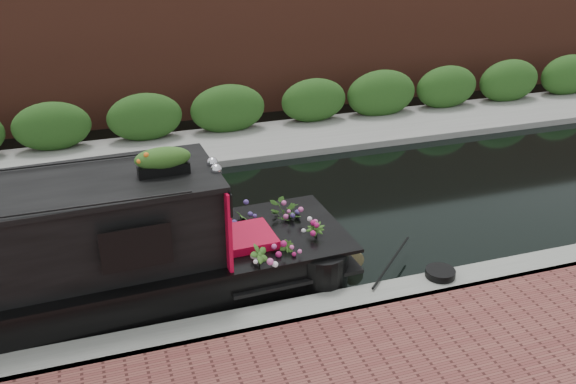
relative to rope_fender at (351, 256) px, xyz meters
name	(u,v)px	position (x,y,z in m)	size (l,w,h in m)	color
ground	(181,235)	(-2.66, 1.98, -0.16)	(80.00, 80.00, 0.00)	black
near_bank_coping	(220,338)	(-2.66, -1.32, -0.16)	(40.00, 0.60, 0.50)	gray
far_bank_path	(152,157)	(-2.66, 6.18, -0.16)	(40.00, 2.40, 0.34)	gray
far_hedge	(148,145)	(-2.66, 7.08, -0.16)	(40.00, 1.10, 2.80)	#244D19
far_brick_wall	(138,120)	(-2.66, 9.18, -0.16)	(40.00, 1.00, 8.00)	brown
rope_fender	(351,256)	(0.00, 0.00, 0.00)	(0.33, 0.33, 0.39)	olive
coiled_mooring_rope	(440,273)	(1.07, -1.19, 0.15)	(0.49, 0.49, 0.12)	black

